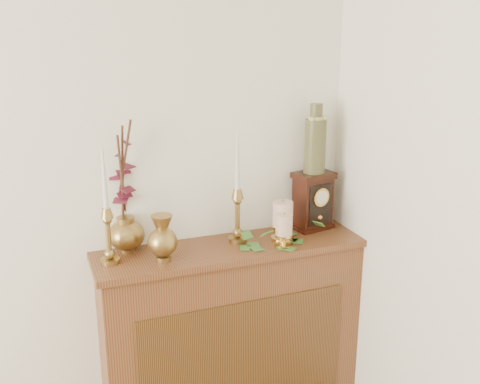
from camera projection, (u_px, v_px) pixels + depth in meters
name	position (u px, v px, depth m)	size (l,w,h in m)	color
console_shelf	(232.00, 342.00, 2.66)	(1.24, 0.34, 0.93)	brown
candlestick_left	(108.00, 227.00, 2.29)	(0.08, 0.08, 0.49)	#A28441
candlestick_center	(237.00, 207.00, 2.51)	(0.08, 0.08, 0.51)	#A28441
bud_vase	(163.00, 239.00, 2.33)	(0.13, 0.13, 0.20)	#A28441
ginger_jar	(123.00, 191.00, 2.42)	(0.24, 0.26, 0.59)	#A28441
pillar_candle_left	(284.00, 229.00, 2.48)	(0.08, 0.08, 0.16)	gold
pillar_candle_right	(283.00, 219.00, 2.54)	(0.10, 0.10, 0.20)	gold
ivy_garland	(269.00, 241.00, 2.53)	(0.53, 0.22, 0.09)	#3B712B
mantel_clock	(313.00, 201.00, 2.69)	(0.21, 0.16, 0.28)	black
ceramic_vase	(315.00, 142.00, 2.61)	(0.10, 0.10, 0.33)	#1A3527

